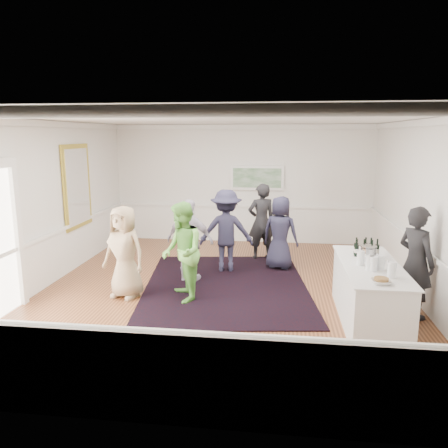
# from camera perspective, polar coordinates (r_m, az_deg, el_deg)

# --- Properties ---
(floor) EXTENTS (8.00, 8.00, 0.00)m
(floor) POSITION_cam_1_polar(r_m,az_deg,el_deg) (8.44, 0.04, -8.66)
(floor) COLOR brown
(floor) RESTS_ON ground
(ceiling) EXTENTS (7.00, 8.00, 0.02)m
(ceiling) POSITION_cam_1_polar(r_m,az_deg,el_deg) (7.93, 0.04, 13.59)
(ceiling) COLOR white
(ceiling) RESTS_ON wall_back
(wall_left) EXTENTS (0.02, 8.00, 3.20)m
(wall_left) POSITION_cam_1_polar(r_m,az_deg,el_deg) (9.14, -22.30, 2.40)
(wall_left) COLOR white
(wall_left) RESTS_ON floor
(wall_right) EXTENTS (0.02, 8.00, 3.20)m
(wall_right) POSITION_cam_1_polar(r_m,az_deg,el_deg) (8.36, 24.59, 1.43)
(wall_right) COLOR white
(wall_right) RESTS_ON floor
(wall_back) EXTENTS (7.00, 0.02, 3.20)m
(wall_back) POSITION_cam_1_polar(r_m,az_deg,el_deg) (11.98, 2.41, 5.23)
(wall_back) COLOR white
(wall_back) RESTS_ON floor
(wall_front) EXTENTS (7.00, 0.02, 3.20)m
(wall_front) POSITION_cam_1_polar(r_m,az_deg,el_deg) (4.20, -6.75, -6.85)
(wall_front) COLOR white
(wall_front) RESTS_ON floor
(wainscoting) EXTENTS (7.00, 8.00, 1.00)m
(wainscoting) POSITION_cam_1_polar(r_m,az_deg,el_deg) (8.28, 0.04, -5.41)
(wainscoting) COLOR white
(wainscoting) RESTS_ON floor
(mirror) EXTENTS (0.05, 1.25, 1.85)m
(mirror) POSITION_cam_1_polar(r_m,az_deg,el_deg) (10.24, -18.62, 4.69)
(mirror) COLOR gold
(mirror) RESTS_ON wall_left
(landscape_painting) EXTENTS (1.44, 0.06, 0.66)m
(landscape_painting) POSITION_cam_1_polar(r_m,az_deg,el_deg) (11.88, 4.33, 6.03)
(landscape_painting) COLOR white
(landscape_painting) RESTS_ON wall_back
(area_rug) EXTENTS (3.61, 4.46, 0.02)m
(area_rug) POSITION_cam_1_polar(r_m,az_deg,el_deg) (8.67, 0.26, -8.03)
(area_rug) COLOR black
(area_rug) RESTS_ON floor
(serving_table) EXTENTS (0.89, 2.34, 0.95)m
(serving_table) POSITION_cam_1_polar(r_m,az_deg,el_deg) (7.32, 18.40, -8.56)
(serving_table) COLOR silver
(serving_table) RESTS_ON floor
(bartender) EXTENTS (0.73, 0.80, 1.83)m
(bartender) POSITION_cam_1_polar(r_m,az_deg,el_deg) (7.68, 23.76, -4.60)
(bartender) COLOR black
(bartender) RESTS_ON floor
(guest_tan) EXTENTS (0.94, 0.74, 1.69)m
(guest_tan) POSITION_cam_1_polar(r_m,az_deg,el_deg) (8.09, -12.90, -3.58)
(guest_tan) COLOR tan
(guest_tan) RESTS_ON floor
(guest_green) EXTENTS (0.95, 1.05, 1.78)m
(guest_green) POSITION_cam_1_polar(r_m,az_deg,el_deg) (7.75, -5.51, -3.67)
(guest_green) COLOR #6BBC4B
(guest_green) RESTS_ON floor
(guest_lilac) EXTENTS (1.04, 0.60, 1.68)m
(guest_lilac) POSITION_cam_1_polar(r_m,az_deg,el_deg) (8.76, -4.46, -2.21)
(guest_lilac) COLOR #B4A9BD
(guest_lilac) RESTS_ON floor
(guest_dark_a) EXTENTS (1.21, 0.77, 1.78)m
(guest_dark_a) POSITION_cam_1_polar(r_m,az_deg,el_deg) (9.39, 0.28, -0.90)
(guest_dark_a) COLOR #222137
(guest_dark_a) RESTS_ON floor
(guest_dark_b) EXTENTS (0.77, 0.64, 1.81)m
(guest_dark_b) POSITION_cam_1_polar(r_m,az_deg,el_deg) (10.37, 4.89, 0.32)
(guest_dark_b) COLOR black
(guest_dark_b) RESTS_ON floor
(guest_navy) EXTENTS (0.91, 0.74, 1.62)m
(guest_navy) POSITION_cam_1_polar(r_m,az_deg,el_deg) (9.66, 7.35, -1.15)
(guest_navy) COLOR #222137
(guest_navy) RESTS_ON floor
(wine_bottles) EXTENTS (0.41, 0.25, 0.31)m
(wine_bottles) POSITION_cam_1_polar(r_m,az_deg,el_deg) (7.61, 18.06, -2.84)
(wine_bottles) COLOR black
(wine_bottles) RESTS_ON serving_table
(juice_pitchers) EXTENTS (0.44, 0.68, 0.24)m
(juice_pitchers) POSITION_cam_1_polar(r_m,az_deg,el_deg) (6.84, 19.12, -4.82)
(juice_pitchers) COLOR #5FA43A
(juice_pitchers) RESTS_ON serving_table
(ice_bucket) EXTENTS (0.26, 0.26, 0.25)m
(ice_bucket) POSITION_cam_1_polar(r_m,az_deg,el_deg) (7.34, 18.31, -3.70)
(ice_bucket) COLOR silver
(ice_bucket) RESTS_ON serving_table
(nut_bowl) EXTENTS (0.27, 0.27, 0.07)m
(nut_bowl) POSITION_cam_1_polar(r_m,az_deg,el_deg) (6.32, 19.86, -6.97)
(nut_bowl) COLOR white
(nut_bowl) RESTS_ON serving_table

